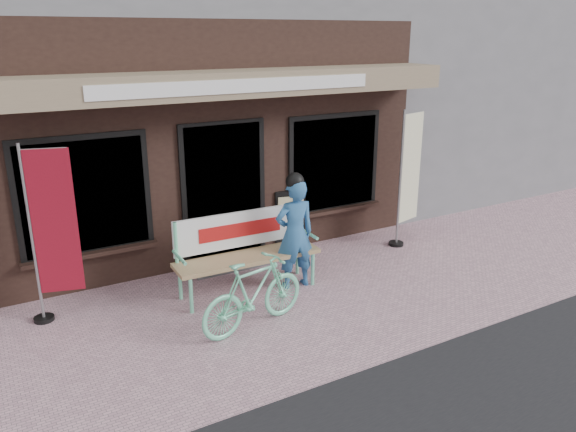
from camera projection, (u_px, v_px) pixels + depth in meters
ground at (289, 313)px, 7.17m from camera, size 70.00×70.00×0.00m
storefront at (155, 57)px, 10.33m from camera, size 7.00×6.77×6.00m
neighbor_right_near at (464, 57)px, 14.85m from camera, size 10.00×7.00×5.60m
bench at (244, 246)px, 7.66m from camera, size 2.03×0.58×1.09m
person at (295, 232)px, 7.71m from camera, size 0.60×0.43×1.65m
bicycle at (254, 294)px, 6.70m from camera, size 1.54×0.71×0.89m
nobori_red at (52, 232)px, 6.69m from camera, size 0.66×0.31×2.23m
nobori_cream at (408, 175)px, 9.27m from camera, size 0.67×0.30×2.27m
menu_stand at (290, 220)px, 9.14m from camera, size 0.51×0.22×1.00m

